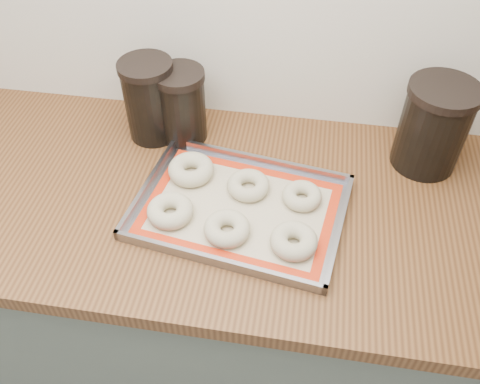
% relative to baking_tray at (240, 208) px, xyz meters
% --- Properties ---
extents(cabinet, '(3.00, 0.65, 0.86)m').
position_rel_baking_tray_xyz_m(cabinet, '(0.08, 0.04, -0.48)').
color(cabinet, '#5A665A').
rests_on(cabinet, floor).
extents(countertop, '(3.06, 0.68, 0.04)m').
position_rel_baking_tray_xyz_m(countertop, '(0.08, 0.04, -0.03)').
color(countertop, brown).
rests_on(countertop, cabinet).
extents(baking_tray, '(0.50, 0.40, 0.03)m').
position_rel_baking_tray_xyz_m(baking_tray, '(0.00, 0.00, 0.00)').
color(baking_tray, gray).
rests_on(baking_tray, countertop).
extents(baking_mat, '(0.46, 0.35, 0.00)m').
position_rel_baking_tray_xyz_m(baking_mat, '(-0.00, 0.00, -0.00)').
color(baking_mat, '#C6B793').
rests_on(baking_mat, baking_tray).
extents(bagel_front_left, '(0.11, 0.11, 0.04)m').
position_rel_baking_tray_xyz_m(bagel_front_left, '(-0.15, -0.05, 0.02)').
color(bagel_front_left, beige).
rests_on(bagel_front_left, baking_mat).
extents(bagel_front_mid, '(0.13, 0.13, 0.04)m').
position_rel_baking_tray_xyz_m(bagel_front_mid, '(-0.02, -0.08, 0.02)').
color(bagel_front_mid, beige).
rests_on(bagel_front_mid, baking_mat).
extents(bagel_front_right, '(0.10, 0.10, 0.04)m').
position_rel_baking_tray_xyz_m(bagel_front_right, '(0.13, -0.09, 0.02)').
color(bagel_front_right, beige).
rests_on(bagel_front_right, baking_mat).
extents(bagel_back_left, '(0.15, 0.15, 0.04)m').
position_rel_baking_tray_xyz_m(bagel_back_left, '(-0.13, 0.09, 0.02)').
color(bagel_back_left, beige).
rests_on(bagel_back_left, baking_mat).
extents(bagel_back_mid, '(0.12, 0.12, 0.03)m').
position_rel_baking_tray_xyz_m(bagel_back_mid, '(0.01, 0.06, 0.01)').
color(bagel_back_mid, beige).
rests_on(bagel_back_mid, baking_mat).
extents(bagel_back_right, '(0.11, 0.11, 0.03)m').
position_rel_baking_tray_xyz_m(bagel_back_right, '(0.14, 0.05, 0.01)').
color(bagel_back_right, beige).
rests_on(bagel_back_right, baking_mat).
extents(canister_left, '(0.13, 0.13, 0.21)m').
position_rel_baking_tray_xyz_m(canister_left, '(-0.27, 0.24, 0.10)').
color(canister_left, black).
rests_on(canister_left, countertop).
extents(canister_mid, '(0.13, 0.13, 0.19)m').
position_rel_baking_tray_xyz_m(canister_mid, '(-0.19, 0.24, 0.09)').
color(canister_mid, black).
rests_on(canister_mid, countertop).
extents(canister_right, '(0.16, 0.16, 0.22)m').
position_rel_baking_tray_xyz_m(canister_right, '(0.42, 0.23, 0.10)').
color(canister_right, black).
rests_on(canister_right, countertop).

